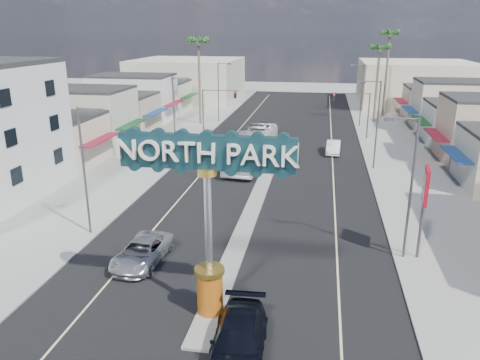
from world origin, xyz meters
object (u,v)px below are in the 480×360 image
at_px(streetlight_r_near, 409,182).
at_px(streetlight_r_mid, 376,120).
at_px(palm_right_mid, 380,51).
at_px(palm_left_far, 198,45).
at_px(suv_left, 142,252).
at_px(traffic_signal_right, 355,106).
at_px(bank_pylon_sign, 425,191).
at_px(car_parked_left, 195,148).
at_px(streetlight_l_mid, 175,114).
at_px(gateway_sign, 208,205).
at_px(palm_right_far, 390,38).
at_px(streetlight_l_far, 219,89).
at_px(traffic_signal_left, 216,102).
at_px(car_parked_right, 333,147).
at_px(streetlight_r_far, 361,92).
at_px(streetlight_l_near, 86,165).
at_px(city_bus, 252,148).
at_px(suv_right, 239,341).

bearing_deg(streetlight_r_near, streetlight_r_mid, 90.00).
relative_size(streetlight_r_near, palm_right_mid, 0.74).
relative_size(palm_left_far, palm_right_mid, 1.08).
relative_size(palm_left_far, suv_left, 2.44).
xyz_separation_m(traffic_signal_right, bank_pylon_sign, (2.26, -33.89, 0.26)).
distance_m(streetlight_r_near, palm_right_mid, 46.40).
height_order(car_parked_left, bank_pylon_sign, bank_pylon_sign).
distance_m(traffic_signal_right, car_parked_left, 21.84).
xyz_separation_m(palm_left_far, palm_right_mid, (26.00, 6.00, -0.90)).
bearing_deg(palm_left_far, streetlight_r_near, -59.64).
relative_size(streetlight_l_mid, car_parked_left, 1.97).
bearing_deg(streetlight_r_mid, streetlight_r_near, -90.00).
relative_size(gateway_sign, bank_pylon_sign, 1.57).
relative_size(palm_right_far, suv_left, 2.63).
xyz_separation_m(gateway_sign, suv_left, (-5.40, 4.62, -5.18)).
height_order(streetlight_l_far, palm_right_mid, palm_right_mid).
relative_size(traffic_signal_left, car_parked_right, 1.35).
height_order(traffic_signal_right, streetlight_r_far, streetlight_r_far).
relative_size(streetlight_l_near, streetlight_r_near, 1.00).
bearing_deg(suv_left, palm_right_mid, 72.93).
height_order(traffic_signal_right, palm_left_far, palm_left_far).
xyz_separation_m(traffic_signal_left, streetlight_r_far, (19.62, 8.01, 0.79)).
distance_m(palm_right_far, suv_left, 60.17).
distance_m(streetlight_l_far, streetlight_r_far, 20.87).
distance_m(streetlight_l_mid, suv_left, 24.32).
height_order(streetlight_r_mid, city_bus, streetlight_r_mid).
xyz_separation_m(streetlight_l_near, streetlight_l_far, (0.00, 42.00, 0.00)).
bearing_deg(city_bus, streetlight_r_mid, 7.44).
distance_m(traffic_signal_left, streetlight_l_far, 8.14).
distance_m(streetlight_l_far, car_parked_left, 20.09).
bearing_deg(car_parked_left, gateway_sign, -78.02).
distance_m(gateway_sign, streetlight_l_near, 13.19).
relative_size(gateway_sign, palm_right_mid, 0.76).
bearing_deg(streetlight_r_mid, streetlight_l_near, -136.21).
bearing_deg(streetlight_r_far, car_parked_left, -134.79).
xyz_separation_m(streetlight_r_far, suv_left, (-15.84, -45.40, -4.32)).
xyz_separation_m(streetlight_l_mid, streetlight_r_far, (20.87, 22.00, 0.00)).
bearing_deg(streetlight_l_mid, suv_right, -68.15).
distance_m(suv_left, city_bus, 23.19).
bearing_deg(suv_left, palm_left_far, 103.29).
xyz_separation_m(streetlight_r_mid, car_parked_left, (-19.43, 2.42, -4.29)).
relative_size(streetlight_r_near, suv_right, 1.56).
bearing_deg(car_parked_right, streetlight_r_near, -78.95).
bearing_deg(palm_right_far, streetlight_r_mid, -98.12).
height_order(streetlight_r_far, palm_left_far, palm_left_far).
distance_m(streetlight_r_far, car_parked_left, 27.92).
bearing_deg(streetlight_l_near, palm_right_mid, 63.01).
bearing_deg(palm_left_far, car_parked_right, -35.87).
bearing_deg(suv_right, palm_right_mid, 76.04).
bearing_deg(suv_right, car_parked_left, 105.18).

